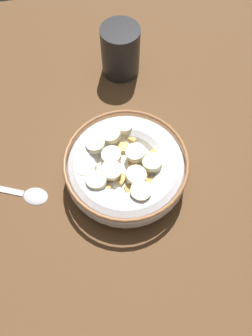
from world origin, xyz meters
The scene contains 4 objects.
ground_plane centered at (0.00, 0.00, -1.00)cm, with size 97.39×97.39×2.00cm, color brown.
cereal_bowl centered at (0.03, 0.04, 3.08)cm, with size 19.57×19.57×6.37cm.
spoon centered at (-0.28, 17.04, 0.34)cm, with size 7.54×14.55×0.80cm.
coffee_mug centered at (23.73, -3.10, 4.85)cm, with size 10.40×7.28×9.71cm.
Camera 1 is at (-23.62, 4.19, 50.00)cm, focal length 35.36 mm.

